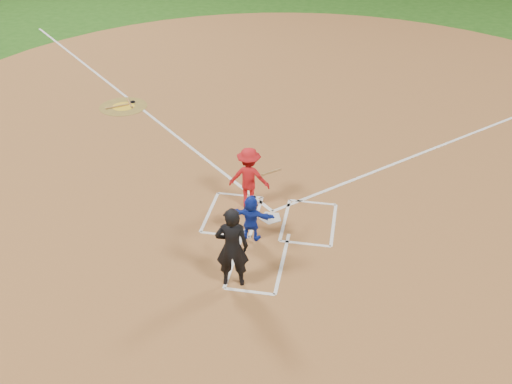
% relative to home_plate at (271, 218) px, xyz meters
% --- Properties ---
extents(ground, '(120.00, 120.00, 0.00)m').
position_rel_home_plate_xyz_m(ground, '(0.00, 0.00, -0.02)').
color(ground, '#204F13').
rests_on(ground, ground).
extents(home_plate_dirt, '(28.00, 28.00, 0.01)m').
position_rel_home_plate_xyz_m(home_plate_dirt, '(0.00, 6.00, -0.01)').
color(home_plate_dirt, brown).
rests_on(home_plate_dirt, ground).
extents(home_plate, '(0.60, 0.60, 0.02)m').
position_rel_home_plate_xyz_m(home_plate, '(0.00, 0.00, 0.00)').
color(home_plate, silver).
rests_on(home_plate, home_plate_dirt).
extents(on_deck_circle, '(1.70, 1.70, 0.01)m').
position_rel_home_plate_xyz_m(on_deck_circle, '(-6.31, 5.97, -0.00)').
color(on_deck_circle, brown).
rests_on(on_deck_circle, home_plate_dirt).
extents(on_deck_logo, '(0.80, 0.80, 0.00)m').
position_rel_home_plate_xyz_m(on_deck_logo, '(-6.31, 5.97, 0.00)').
color(on_deck_logo, yellow).
rests_on(on_deck_logo, on_deck_circle).
extents(on_deck_bat_a, '(0.50, 0.74, 0.06)m').
position_rel_home_plate_xyz_m(on_deck_bat_a, '(-6.16, 6.22, 0.03)').
color(on_deck_bat_a, '#9E693A').
rests_on(on_deck_bat_a, on_deck_circle).
extents(on_deck_bat_b, '(0.70, 0.56, 0.06)m').
position_rel_home_plate_xyz_m(on_deck_bat_b, '(-6.51, 5.87, 0.03)').
color(on_deck_bat_b, '#A7783D').
rests_on(on_deck_bat_b, on_deck_circle).
extents(bat_weight_donut, '(0.19, 0.19, 0.05)m').
position_rel_home_plate_xyz_m(bat_weight_donut, '(-6.11, 6.37, 0.03)').
color(bat_weight_donut, black).
rests_on(bat_weight_donut, on_deck_circle).
extents(catcher, '(1.11, 0.44, 1.17)m').
position_rel_home_plate_xyz_m(catcher, '(-0.32, -0.91, 0.58)').
color(catcher, '#1631B5').
rests_on(catcher, home_plate_dirt).
extents(umpire, '(0.77, 0.57, 1.92)m').
position_rel_home_plate_xyz_m(umpire, '(-0.40, -2.58, 0.95)').
color(umpire, black).
rests_on(umpire, home_plate_dirt).
extents(chalk_markings, '(28.35, 17.32, 0.01)m').
position_rel_home_plate_xyz_m(chalk_markings, '(0.00, 5.29, -0.01)').
color(chalk_markings, white).
rests_on(chalk_markings, home_plate_dirt).
extents(batter_at_plate, '(1.34, 0.86, 1.64)m').
position_rel_home_plate_xyz_m(batter_at_plate, '(-0.65, 0.51, 0.81)').
color(batter_at_plate, red).
rests_on(batter_at_plate, home_plate_dirt).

